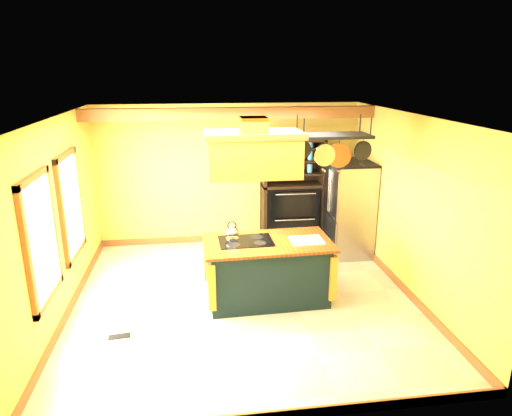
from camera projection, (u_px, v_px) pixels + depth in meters
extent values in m
plane|color=beige|center=(244.00, 300.00, 6.83)|extent=(5.00, 5.00, 0.00)
plane|color=white|center=(242.00, 117.00, 6.04)|extent=(5.00, 5.00, 0.00)
cube|color=gold|center=(229.00, 175.00, 8.80)|extent=(5.00, 0.02, 2.70)
cube|color=gold|center=(273.00, 299.00, 4.07)|extent=(5.00, 0.02, 2.70)
cube|color=gold|center=(58.00, 222.00, 6.11)|extent=(0.02, 5.00, 2.70)
cube|color=gold|center=(410.00, 207.00, 6.76)|extent=(0.02, 5.00, 2.70)
cube|color=brown|center=(231.00, 113.00, 7.68)|extent=(5.00, 0.15, 0.20)
cube|color=brown|center=(41.00, 239.00, 5.34)|extent=(0.06, 1.06, 1.56)
cube|color=white|center=(43.00, 239.00, 5.35)|extent=(0.02, 0.85, 1.34)
cube|color=brown|center=(71.00, 205.00, 6.67)|extent=(0.06, 1.06, 1.56)
cube|color=white|center=(73.00, 205.00, 6.67)|extent=(0.02, 0.85, 1.34)
cube|color=black|center=(267.00, 272.00, 6.74)|extent=(1.73, 0.98, 0.88)
cube|color=brown|center=(267.00, 243.00, 6.60)|extent=(1.88, 1.09, 0.04)
cube|color=black|center=(246.00, 241.00, 6.59)|extent=(0.79, 0.56, 0.01)
ellipsoid|color=silver|center=(232.00, 232.00, 6.65)|extent=(0.20, 0.20, 0.16)
cube|color=white|center=(307.00, 240.00, 6.61)|extent=(0.47, 0.37, 0.02)
cube|color=gold|center=(254.00, 157.00, 6.21)|extent=(1.25, 0.67, 0.53)
cube|color=brown|center=(254.00, 134.00, 6.12)|extent=(1.33, 0.75, 0.08)
cube|color=gold|center=(254.00, 127.00, 6.09)|extent=(0.35, 0.35, 0.27)
cube|color=black|center=(333.00, 136.00, 6.27)|extent=(1.02, 0.51, 0.04)
cylinder|color=black|center=(304.00, 128.00, 5.98)|extent=(0.02, 0.02, 0.27)
cylinder|color=black|center=(360.00, 124.00, 6.48)|extent=(0.02, 0.02, 0.27)
cylinder|color=black|center=(302.00, 149.00, 6.37)|extent=(0.27, 0.04, 0.27)
cylinder|color=silver|center=(324.00, 155.00, 6.23)|extent=(0.31, 0.04, 0.31)
cylinder|color=#B2502C|center=(339.00, 156.00, 6.47)|extent=(0.35, 0.04, 0.35)
cylinder|color=black|center=(363.00, 151.00, 6.29)|extent=(0.27, 0.04, 0.27)
cube|color=#9799A0|center=(350.00, 210.00, 8.32)|extent=(0.71, 0.87, 1.70)
cube|color=#9799A0|center=(335.00, 194.00, 7.96)|extent=(0.03, 0.42, 0.92)
cube|color=#9799A0|center=(328.00, 188.00, 8.37)|extent=(0.03, 0.42, 0.92)
cube|color=#9799A0|center=(329.00, 234.00, 8.41)|extent=(0.03, 0.83, 0.71)
cube|color=black|center=(347.00, 251.00, 8.56)|extent=(0.67, 0.82, 0.06)
cube|color=black|center=(290.00, 189.00, 9.00)|extent=(1.18, 0.06, 2.09)
cube|color=black|center=(264.00, 192.00, 8.72)|extent=(0.06, 0.50, 2.09)
cube|color=black|center=(320.00, 190.00, 8.87)|extent=(0.06, 0.50, 2.09)
cube|color=black|center=(292.00, 185.00, 8.76)|extent=(1.18, 0.50, 0.05)
cube|color=black|center=(291.00, 212.00, 8.95)|extent=(1.06, 0.40, 1.12)
cube|color=black|center=(295.00, 204.00, 8.59)|extent=(0.92, 0.04, 0.50)
cube|color=black|center=(294.00, 229.00, 8.74)|extent=(0.92, 0.04, 0.45)
cube|color=black|center=(293.00, 173.00, 8.69)|extent=(1.06, 0.44, 0.02)
cube|color=black|center=(293.00, 160.00, 8.62)|extent=(1.06, 0.44, 0.02)
cube|color=black|center=(293.00, 148.00, 8.55)|extent=(1.06, 0.44, 0.02)
cylinder|color=white|center=(278.00, 172.00, 8.59)|extent=(0.22, 0.22, 0.07)
cylinder|color=teal|center=(310.00, 155.00, 8.58)|extent=(0.10, 0.10, 0.17)
cube|color=black|center=(119.00, 336.00, 5.89)|extent=(0.29, 0.15, 0.01)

